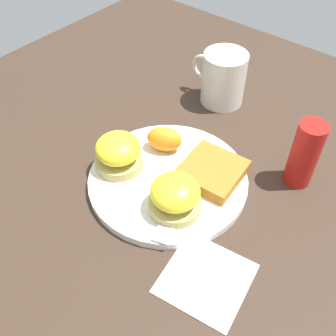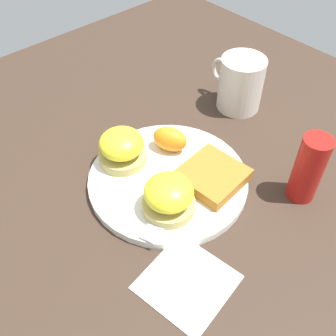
{
  "view_description": "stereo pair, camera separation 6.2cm",
  "coord_description": "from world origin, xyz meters",
  "px_view_note": "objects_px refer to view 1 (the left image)",
  "views": [
    {
      "loc": [
        -0.27,
        0.33,
        0.48
      ],
      "look_at": [
        0.0,
        0.0,
        0.03
      ],
      "focal_mm": 42.0,
      "sensor_mm": 36.0,
      "label": 1
    },
    {
      "loc": [
        -0.32,
        0.29,
        0.48
      ],
      "look_at": [
        0.0,
        0.0,
        0.03
      ],
      "focal_mm": 42.0,
      "sensor_mm": 36.0,
      "label": 2
    }
  ],
  "objects_px": {
    "orange_wedge": "(164,139)",
    "fork": "(183,191)",
    "hashbrown_patty": "(212,171)",
    "cup": "(223,78)",
    "sandwich_benedict_left": "(118,152)",
    "sandwich_benedict_right": "(175,196)",
    "condiment_bottle": "(304,154)"
  },
  "relations": [
    {
      "from": "fork",
      "to": "cup",
      "type": "xyz_separation_m",
      "value": [
        0.1,
        -0.25,
        0.04
      ]
    },
    {
      "from": "hashbrown_patty",
      "to": "condiment_bottle",
      "type": "height_order",
      "value": "condiment_bottle"
    },
    {
      "from": "sandwich_benedict_right",
      "to": "condiment_bottle",
      "type": "bearing_deg",
      "value": -121.26
    },
    {
      "from": "sandwich_benedict_right",
      "to": "cup",
      "type": "xyz_separation_m",
      "value": [
        0.11,
        -0.28,
        0.01
      ]
    },
    {
      "from": "orange_wedge",
      "to": "fork",
      "type": "bearing_deg",
      "value": 146.47
    },
    {
      "from": "sandwich_benedict_right",
      "to": "condiment_bottle",
      "type": "distance_m",
      "value": 0.21
    },
    {
      "from": "orange_wedge",
      "to": "cup",
      "type": "relative_size",
      "value": 0.51
    },
    {
      "from": "sandwich_benedict_left",
      "to": "cup",
      "type": "height_order",
      "value": "cup"
    },
    {
      "from": "condiment_bottle",
      "to": "hashbrown_patty",
      "type": "bearing_deg",
      "value": 40.74
    },
    {
      "from": "condiment_bottle",
      "to": "sandwich_benedict_left",
      "type": "bearing_deg",
      "value": 35.49
    },
    {
      "from": "cup",
      "to": "condiment_bottle",
      "type": "relative_size",
      "value": 1.01
    },
    {
      "from": "cup",
      "to": "condiment_bottle",
      "type": "distance_m",
      "value": 0.24
    },
    {
      "from": "sandwich_benedict_left",
      "to": "sandwich_benedict_right",
      "type": "relative_size",
      "value": 1.0
    },
    {
      "from": "sandwich_benedict_right",
      "to": "sandwich_benedict_left",
      "type": "bearing_deg",
      "value": -5.44
    },
    {
      "from": "hashbrown_patty",
      "to": "cup",
      "type": "height_order",
      "value": "cup"
    },
    {
      "from": "orange_wedge",
      "to": "sandwich_benedict_left",
      "type": "bearing_deg",
      "value": 67.26
    },
    {
      "from": "orange_wedge",
      "to": "condiment_bottle",
      "type": "xyz_separation_m",
      "value": [
        -0.21,
        -0.09,
        0.02
      ]
    },
    {
      "from": "fork",
      "to": "condiment_bottle",
      "type": "relative_size",
      "value": 1.96
    },
    {
      "from": "cup",
      "to": "condiment_bottle",
      "type": "height_order",
      "value": "condiment_bottle"
    },
    {
      "from": "cup",
      "to": "orange_wedge",
      "type": "bearing_deg",
      "value": 94.1
    },
    {
      "from": "orange_wedge",
      "to": "fork",
      "type": "xyz_separation_m",
      "value": [
        -0.09,
        0.06,
        -0.02
      ]
    },
    {
      "from": "sandwich_benedict_right",
      "to": "orange_wedge",
      "type": "bearing_deg",
      "value": -43.13
    },
    {
      "from": "sandwich_benedict_left",
      "to": "cup",
      "type": "relative_size",
      "value": 0.68
    },
    {
      "from": "sandwich_benedict_left",
      "to": "orange_wedge",
      "type": "bearing_deg",
      "value": -112.74
    },
    {
      "from": "sandwich_benedict_left",
      "to": "sandwich_benedict_right",
      "type": "height_order",
      "value": "same"
    },
    {
      "from": "orange_wedge",
      "to": "fork",
      "type": "distance_m",
      "value": 0.1
    },
    {
      "from": "sandwich_benedict_right",
      "to": "fork",
      "type": "distance_m",
      "value": 0.04
    },
    {
      "from": "hashbrown_patty",
      "to": "fork",
      "type": "distance_m",
      "value": 0.06
    },
    {
      "from": "condiment_bottle",
      "to": "fork",
      "type": "bearing_deg",
      "value": 51.31
    },
    {
      "from": "hashbrown_patty",
      "to": "fork",
      "type": "bearing_deg",
      "value": 77.21
    },
    {
      "from": "hashbrown_patty",
      "to": "cup",
      "type": "distance_m",
      "value": 0.23
    },
    {
      "from": "cup",
      "to": "fork",
      "type": "bearing_deg",
      "value": 111.67
    }
  ]
}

